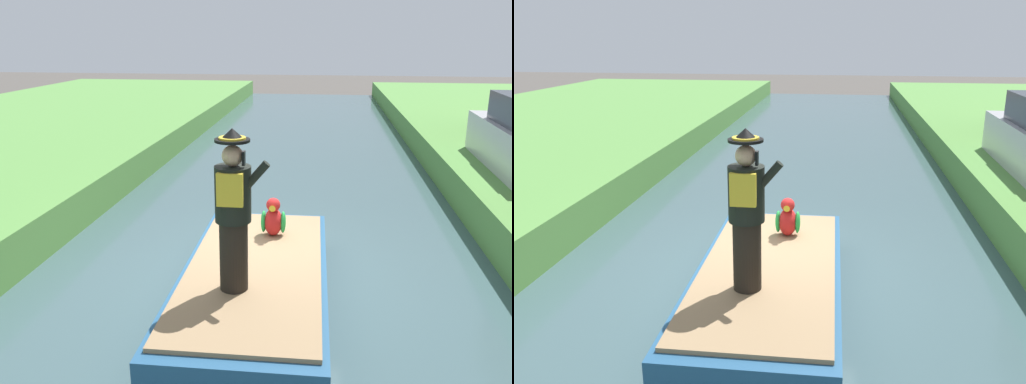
# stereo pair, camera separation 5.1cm
# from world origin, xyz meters

# --- Properties ---
(ground_plane) EXTENTS (80.00, 80.00, 0.00)m
(ground_plane) POSITION_xyz_m (0.00, 0.00, 0.00)
(ground_plane) COLOR #4C4742
(canal_water) EXTENTS (6.89, 48.00, 0.10)m
(canal_water) POSITION_xyz_m (0.00, 0.00, 0.05)
(canal_water) COLOR #3D565B
(canal_water) RESTS_ON ground
(boat) EXTENTS (1.88, 4.23, 0.61)m
(boat) POSITION_xyz_m (0.00, -1.00, 0.40)
(boat) COLOR #23517A
(boat) RESTS_ON canal_water
(person_pirate) EXTENTS (0.61, 0.42, 1.85)m
(person_pirate) POSITION_xyz_m (-0.15, -1.66, 1.64)
(person_pirate) COLOR black
(person_pirate) RESTS_ON boat
(parrot_plush) EXTENTS (0.36, 0.34, 0.57)m
(parrot_plush) POSITION_xyz_m (0.13, 0.05, 0.95)
(parrot_plush) COLOR red
(parrot_plush) RESTS_ON boat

